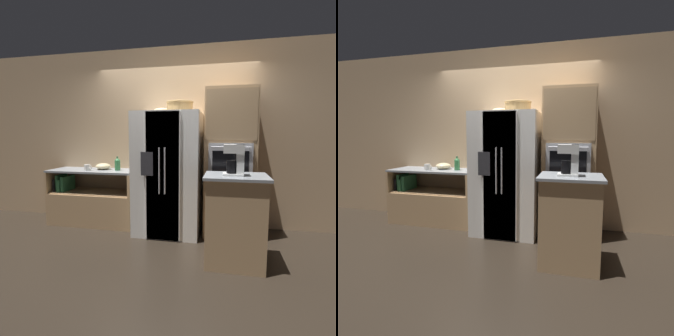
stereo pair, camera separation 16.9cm
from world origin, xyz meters
The scene contains 12 objects.
ground_plane centered at (0.00, 0.00, 0.00)m, with size 20.00×20.00×0.00m, color black.
wall_back centered at (0.00, 0.47, 1.40)m, with size 12.00×0.06×2.80m.
counter_left centered at (-1.29, 0.15, 0.32)m, with size 1.41×0.59×0.88m.
refrigerator centered at (-0.02, 0.04, 0.88)m, with size 0.93×0.84×1.75m.
wall_oven centered at (0.85, 0.13, 1.03)m, with size 0.69×0.69×2.06m.
island_counter centered at (0.91, -0.79, 0.50)m, with size 0.68×0.58×1.00m.
wicker_basket centered at (0.15, 0.00, 1.83)m, with size 0.38×0.38×0.15m.
fruit_bowl centered at (-0.12, 0.03, 1.79)m, with size 0.23×0.23×0.06m.
bottle_tall centered at (-0.87, 0.15, 0.99)m, with size 0.09×0.09×0.22m.
mug centered at (-1.32, 0.02, 0.93)m, with size 0.13×0.09×0.10m.
mixing_bowl centered at (-1.14, 0.21, 0.93)m, with size 0.24×0.24×0.10m.
coffee_maker centered at (0.90, -0.82, 1.18)m, with size 0.21×0.18×0.33m.
Camera 1 is at (0.78, -3.69, 1.41)m, focal length 28.00 mm.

